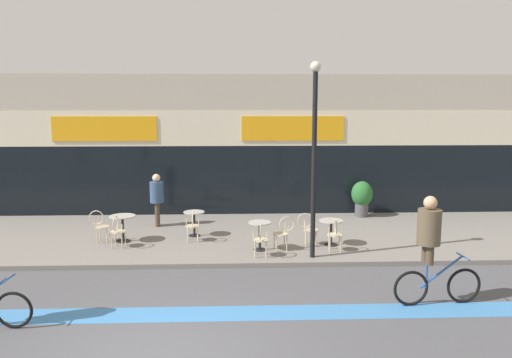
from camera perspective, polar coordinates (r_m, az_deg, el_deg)
name	(u,v)px	position (r m, az deg, el deg)	size (l,w,h in m)	color
sidewalk_slab	(194,236)	(15.01, -7.06, -6.54)	(40.00, 5.50, 0.12)	slate
storefront_facade	(203,143)	(19.25, -6.03, 4.12)	(40.00, 4.06, 4.96)	#B2A899
bike_lane_stripe	(171,314)	(9.96, -9.73, -15.00)	(36.00, 0.70, 0.01)	#3D7AB7
bistro_table_0	(123,223)	(14.51, -15.00, -4.89)	(0.73, 0.73, 0.75)	black
bistro_table_1	(194,219)	(14.72, -7.09, -4.55)	(0.61, 0.61, 0.73)	black
bistro_table_2	(260,230)	(13.22, 0.44, -5.90)	(0.61, 0.61, 0.76)	black
bistro_table_3	(331,227)	(13.84, 8.58, -5.49)	(0.65, 0.65, 0.70)	black
cafe_chair_0_near	(117,229)	(13.92, -15.59, -5.55)	(0.44, 0.59, 0.90)	beige
cafe_chair_0_side	(100,224)	(14.67, -17.39, -4.91)	(0.58, 0.41, 0.90)	beige
cafe_chair_1_near	(193,224)	(14.11, -7.26, -5.11)	(0.44, 0.60, 0.90)	beige
cafe_chair_2_near	(261,237)	(12.62, 0.54, -6.70)	(0.44, 0.59, 0.90)	beige
cafe_chair_2_side	(283,231)	(13.28, 3.15, -5.93)	(0.60, 0.45, 0.90)	beige
cafe_chair_3_near	(335,233)	(13.24, 9.06, -6.07)	(0.43, 0.59, 0.90)	beige
cafe_chair_3_side	(308,227)	(13.74, 6.00, -5.46)	(0.59, 0.43, 0.90)	beige
planter_pot	(362,197)	(17.45, 12.02, -1.99)	(0.72, 0.72, 1.22)	#4C4C51
lamp_post	(314,146)	(12.32, 6.68, 3.78)	(0.26, 0.26, 4.86)	black
cyclist_1	(431,243)	(10.42, 19.41, -6.89)	(1.83, 0.55, 2.21)	black
pedestrian_near_end	(157,195)	(16.00, -11.26, -1.83)	(0.48, 0.48, 1.67)	#4C3D2D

